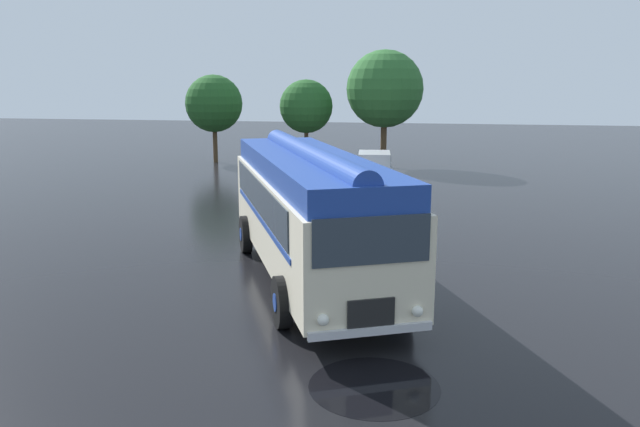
# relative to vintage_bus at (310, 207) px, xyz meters

# --- Properties ---
(ground_plane) EXTENTS (120.00, 120.00, 0.00)m
(ground_plane) POSITION_rel_vintage_bus_xyz_m (0.34, 0.46, -1.89)
(ground_plane) COLOR black
(vintage_bus) EXTENTS (6.37, 10.20, 3.49)m
(vintage_bus) POSITION_rel_vintage_bus_xyz_m (0.00, 0.00, 0.00)
(vintage_bus) COLOR beige
(vintage_bus) RESTS_ON ground
(car_near_left) EXTENTS (2.34, 4.37, 1.66)m
(car_near_left) POSITION_rel_vintage_bus_xyz_m (-2.82, 14.68, -1.05)
(car_near_left) COLOR #B7BABF
(car_near_left) RESTS_ON ground
(car_mid_left) EXTENTS (2.27, 4.35, 1.66)m
(car_mid_left) POSITION_rel_vintage_bus_xyz_m (0.28, 14.48, -1.05)
(car_mid_left) COLOR #B7BABF
(car_mid_left) RESTS_ON ground
(tree_far_left) EXTENTS (3.51, 3.51, 5.40)m
(tree_far_left) POSITION_rel_vintage_bus_xyz_m (-10.33, 21.84, 1.70)
(tree_far_left) COLOR #4C3823
(tree_far_left) RESTS_ON ground
(tree_left_of_centre) EXTENTS (3.14, 3.14, 5.10)m
(tree_left_of_centre) POSITION_rel_vintage_bus_xyz_m (-4.42, 21.27, 1.64)
(tree_left_of_centre) COLOR #4C3823
(tree_left_of_centre) RESTS_ON ground
(tree_centre) EXTENTS (4.47, 4.47, 6.79)m
(tree_centre) POSITION_rel_vintage_bus_xyz_m (0.02, 21.64, 2.60)
(tree_centre) COLOR #4C3823
(tree_centre) RESTS_ON ground
(puddle_patch) EXTENTS (2.23, 2.23, 0.01)m
(puddle_patch) POSITION_rel_vintage_bus_xyz_m (2.22, -5.59, -1.89)
(puddle_patch) COLOR black
(puddle_patch) RESTS_ON ground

